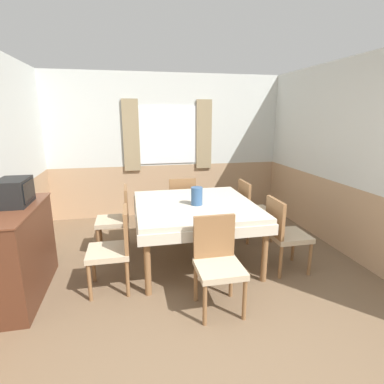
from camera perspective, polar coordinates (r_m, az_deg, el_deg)
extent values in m
cube|color=silver|center=(5.64, -4.76, 13.47)|extent=(4.66, 0.05, 1.65)
cube|color=tan|center=(5.81, -4.50, 0.54)|extent=(4.66, 0.05, 0.95)
cube|color=white|center=(5.62, -4.54, 10.77)|extent=(1.17, 0.01, 1.04)
cube|color=#998460|center=(5.55, -11.52, 10.48)|extent=(0.29, 0.03, 1.27)
cube|color=#998460|center=(5.72, 2.30, 10.87)|extent=(0.29, 0.03, 1.27)
cube|color=tan|center=(4.07, -32.11, -7.90)|extent=(0.05, 4.46, 0.95)
cube|color=silver|center=(4.56, 27.76, 11.67)|extent=(0.05, 4.46, 1.65)
cube|color=tan|center=(4.76, 25.94, -4.05)|extent=(0.05, 4.46, 0.95)
cube|color=beige|center=(3.82, 0.56, -2.58)|extent=(1.48, 1.54, 0.06)
cube|color=beige|center=(3.85, 0.55, -3.87)|extent=(1.51, 1.57, 0.12)
cylinder|color=brown|center=(3.25, -8.49, -13.37)|extent=(0.07, 0.07, 0.72)
cylinder|color=brown|center=(3.56, 13.69, -11.08)|extent=(0.07, 0.07, 0.72)
cylinder|color=brown|center=(4.52, -9.62, -5.26)|extent=(0.07, 0.07, 0.72)
cylinder|color=brown|center=(4.74, 6.57, -4.19)|extent=(0.07, 0.07, 0.72)
cylinder|color=brown|center=(4.24, -17.42, -9.35)|extent=(0.04, 0.04, 0.41)
cylinder|color=brown|center=(4.59, -17.00, -7.46)|extent=(0.04, 0.04, 0.41)
cylinder|color=brown|center=(4.21, -12.21, -9.13)|extent=(0.04, 0.04, 0.41)
cylinder|color=brown|center=(4.56, -12.22, -7.25)|extent=(0.04, 0.04, 0.41)
cube|color=tan|center=(4.31, -14.91, -5.37)|extent=(0.44, 0.44, 0.06)
cube|color=brown|center=(4.23, -12.43, -2.02)|extent=(0.04, 0.42, 0.44)
cylinder|color=brown|center=(3.36, -18.93, -16.03)|extent=(0.04, 0.04, 0.41)
cylinder|color=brown|center=(3.69, -18.25, -13.08)|extent=(0.04, 0.04, 0.41)
cylinder|color=brown|center=(3.33, -12.19, -15.84)|extent=(0.04, 0.04, 0.41)
cylinder|color=brown|center=(3.66, -12.20, -12.87)|extent=(0.04, 0.04, 0.41)
cube|color=tan|center=(3.40, -15.66, -10.91)|extent=(0.44, 0.44, 0.06)
cube|color=brown|center=(3.29, -12.47, -6.80)|extent=(0.04, 0.42, 0.44)
cylinder|color=brown|center=(5.16, -4.61, -4.37)|extent=(0.04, 0.04, 0.41)
cylinder|color=brown|center=(5.22, -0.46, -4.11)|extent=(0.04, 0.04, 0.41)
cylinder|color=brown|center=(4.81, -4.02, -5.81)|extent=(0.04, 0.04, 0.41)
cylinder|color=brown|center=(4.87, 0.43, -5.50)|extent=(0.04, 0.04, 0.41)
cube|color=tan|center=(4.94, -2.19, -2.34)|extent=(0.44, 0.44, 0.06)
cube|color=brown|center=(4.68, -1.80, -0.08)|extent=(0.42, 0.04, 0.44)
cylinder|color=brown|center=(2.99, 9.97, -19.56)|extent=(0.04, 0.04, 0.41)
cylinder|color=brown|center=(2.89, 2.46, -20.70)|extent=(0.04, 0.04, 0.41)
cylinder|color=brown|center=(3.29, 7.44, -16.03)|extent=(0.04, 0.04, 0.41)
cylinder|color=brown|center=(3.20, 0.70, -16.87)|extent=(0.04, 0.04, 0.41)
cube|color=tan|center=(2.96, 5.25, -14.38)|extent=(0.44, 0.44, 0.06)
cube|color=brown|center=(3.03, 4.24, -8.42)|extent=(0.42, 0.04, 0.44)
cylinder|color=brown|center=(5.00, 13.03, -5.35)|extent=(0.04, 0.04, 0.41)
cylinder|color=brown|center=(4.68, 14.98, -6.86)|extent=(0.04, 0.04, 0.41)
cylinder|color=brown|center=(4.86, 8.94, -5.74)|extent=(0.04, 0.04, 0.41)
cylinder|color=brown|center=(4.53, 10.64, -7.34)|extent=(0.04, 0.04, 0.41)
cube|color=tan|center=(4.68, 12.05, -3.59)|extent=(0.44, 0.44, 0.06)
cube|color=brown|center=(4.54, 9.90, -0.76)|extent=(0.04, 0.42, 0.44)
cylinder|color=brown|center=(4.20, 18.70, -9.69)|extent=(0.04, 0.04, 0.41)
cylinder|color=brown|center=(3.91, 21.54, -11.81)|extent=(0.04, 0.04, 0.41)
cylinder|color=brown|center=(4.02, 13.94, -10.39)|extent=(0.04, 0.04, 0.41)
cylinder|color=brown|center=(3.72, 16.52, -12.71)|extent=(0.04, 0.04, 0.41)
cube|color=tan|center=(3.86, 17.94, -7.94)|extent=(0.44, 0.44, 0.06)
cube|color=brown|center=(3.68, 15.53, -4.68)|extent=(0.04, 0.42, 0.44)
cube|color=#4C2819|center=(3.64, -30.20, -10.02)|extent=(0.44, 1.19, 0.97)
cube|color=brown|center=(3.48, -31.19, -2.84)|extent=(0.46, 1.21, 0.02)
cube|color=black|center=(3.57, -30.82, -0.01)|extent=(0.28, 0.42, 0.27)
cube|color=black|center=(3.52, -28.62, 0.20)|extent=(0.01, 0.34, 0.21)
cylinder|color=#335684|center=(3.72, 0.92, -0.78)|extent=(0.14, 0.14, 0.22)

